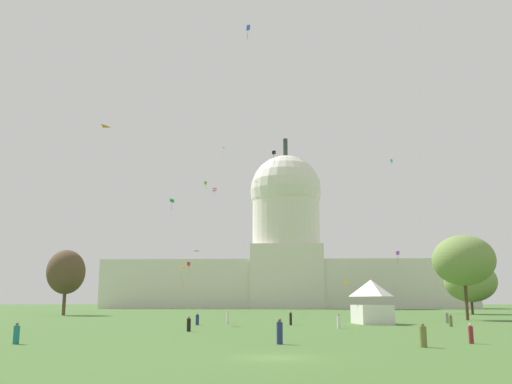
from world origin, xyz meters
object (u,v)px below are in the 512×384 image
(person_white_back_center, at_px, (339,321))
(kite_orange_mid, at_px, (103,130))
(kite_red_low, at_px, (189,264))
(capitol_building, at_px, (286,257))
(person_white_lawn_far_right, at_px, (228,317))
(kite_gold_low, at_px, (346,282))
(person_maroon_front_left, at_px, (471,334))
(kite_orange_low, at_px, (183,270))
(tree_west_near, at_px, (66,272))
(kite_magenta_low, at_px, (197,253))
(kite_pink_high, at_px, (215,190))
(event_tent, at_px, (371,301))
(kite_blue_high, at_px, (248,29))
(kite_lime_mid, at_px, (206,183))
(person_black_mid_right, at_px, (291,319))
(kite_yellow_low, at_px, (451,273))
(kite_green_mid, at_px, (172,201))
(person_black_aisle_center, at_px, (189,324))
(person_teal_front_center, at_px, (16,334))
(tree_east_mid, at_px, (464,260))
(tree_east_far, at_px, (470,282))
(person_navy_near_tree_east, at_px, (197,320))
(kite_black_high, at_px, (274,153))
(person_olive_mid_left, at_px, (451,321))
(kite_cyan_high, at_px, (391,161))
(kite_white_high, at_px, (225,149))
(kite_turquoise_high, at_px, (258,184))
(person_grey_back_left, at_px, (447,318))
(kite_violet_low, at_px, (398,253))

(person_white_back_center, xyz_separation_m, kite_orange_mid, (-33.88, 18.21, 28.39))
(person_white_back_center, distance_m, kite_red_low, 92.57)
(kite_orange_mid, bearing_deg, capitol_building, -162.16)
(person_white_lawn_far_right, height_order, kite_gold_low, kite_gold_low)
(kite_red_low, bearing_deg, person_white_lawn_far_right, 119.00)
(person_maroon_front_left, height_order, kite_orange_low, kite_orange_low)
(tree_west_near, bearing_deg, kite_magenta_low, 9.60)
(person_white_lawn_far_right, bearing_deg, kite_pink_high, -26.22)
(event_tent, height_order, kite_blue_high, kite_blue_high)
(person_maroon_front_left, xyz_separation_m, kite_lime_mid, (-34.27, 108.76, 34.16))
(person_black_mid_right, relative_size, kite_gold_low, 1.42)
(kite_yellow_low, bearing_deg, kite_green_mid, 25.13)
(person_black_aisle_center, distance_m, kite_red_low, 95.54)
(kite_yellow_low, distance_m, kite_lime_mid, 68.01)
(capitol_building, distance_m, kite_lime_mid, 75.05)
(person_white_back_center, distance_m, person_maroon_front_left, 23.51)
(person_teal_front_center, height_order, kite_orange_low, kite_orange_low)
(tree_east_mid, distance_m, person_black_mid_right, 35.19)
(event_tent, relative_size, kite_red_low, 2.38)
(person_teal_front_center, bearing_deg, person_black_aisle_center, -176.64)
(tree_east_far, height_order, person_navy_near_tree_east, tree_east_far)
(person_teal_front_center, height_order, kite_magenta_low, kite_magenta_low)
(kite_black_high, bearing_deg, person_olive_mid_left, -145.10)
(kite_cyan_high, bearing_deg, kite_orange_mid, 117.36)
(person_white_lawn_far_right, distance_m, kite_white_high, 85.21)
(kite_red_low, xyz_separation_m, kite_lime_mid, (4.17, 0.04, 22.20))
(person_teal_front_center, height_order, kite_cyan_high, kite_cyan_high)
(capitol_building, xyz_separation_m, tree_east_far, (40.47, -90.54, -12.63))
(person_maroon_front_left, xyz_separation_m, kite_red_low, (-38.43, 108.72, 11.96))
(person_black_mid_right, xyz_separation_m, kite_turquoise_high, (-8.65, 111.29, 40.30))
(person_teal_front_center, distance_m, person_black_mid_right, 37.97)
(tree_east_far, height_order, kite_turquoise_high, kite_turquoise_high)
(kite_green_mid, distance_m, kite_gold_low, 56.28)
(tree_east_mid, distance_m, kite_blue_high, 59.87)
(person_olive_mid_left, height_order, kite_lime_mid, kite_lime_mid)
(person_teal_front_center, height_order, kite_red_low, kite_red_low)
(person_black_aisle_center, relative_size, kite_magenta_low, 1.39)
(person_navy_near_tree_east, bearing_deg, person_grey_back_left, 60.85)
(kite_green_mid, relative_size, kite_gold_low, 2.87)
(tree_west_near, relative_size, person_black_aisle_center, 8.88)
(person_teal_front_center, distance_m, kite_blue_high, 85.16)
(person_olive_mid_left, xyz_separation_m, person_white_lawn_far_right, (-27.50, 9.01, 0.11))
(person_white_lawn_far_right, distance_m, kite_turquoise_high, 112.93)
(person_maroon_front_left, xyz_separation_m, kite_yellow_low, (23.33, 83.38, 8.38))
(tree_east_mid, distance_m, kite_violet_low, 56.16)
(kite_gold_low, height_order, kite_violet_low, kite_violet_low)
(kite_magenta_low, bearing_deg, person_teal_front_center, 92.54)
(person_maroon_front_left, bearing_deg, kite_turquoise_high, 119.51)
(kite_green_mid, bearing_deg, person_black_aisle_center, -133.93)
(kite_violet_low, bearing_deg, kite_orange_mid, 8.62)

